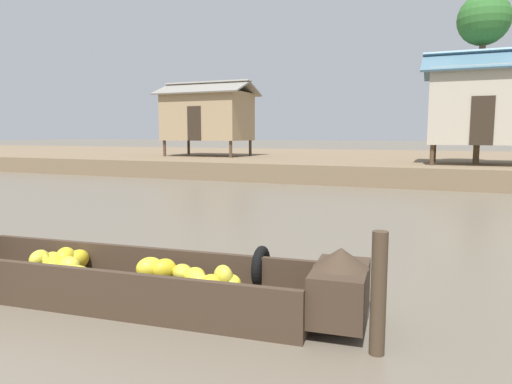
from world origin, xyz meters
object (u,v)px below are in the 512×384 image
stilt_house_left (208,116)px  stilt_house_mid_left (481,105)px  banana_boat (119,277)px  palm_tree_near (484,22)px  mooring_post (378,294)px

stilt_house_left → stilt_house_mid_left: (13.54, -2.43, 0.10)m
stilt_house_mid_left → stilt_house_left: bearing=169.8°
banana_boat → palm_tree_near: bearing=74.7°
banana_boat → stilt_house_mid_left: 17.07m
palm_tree_near → banana_boat: bearing=-105.3°
banana_boat → stilt_house_left: stilt_house_left is taller
palm_tree_near → mooring_post: 17.81m
stilt_house_left → palm_tree_near: 14.05m
stilt_house_mid_left → palm_tree_near: size_ratio=0.67×
banana_boat → stilt_house_left: size_ratio=1.12×
stilt_house_mid_left → palm_tree_near: palm_tree_near is taller
banana_boat → mooring_post: size_ratio=5.14×
banana_boat → mooring_post: bearing=-4.1°
stilt_house_mid_left → banana_boat: bearing=-105.8°
banana_boat → mooring_post: mooring_post is taller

